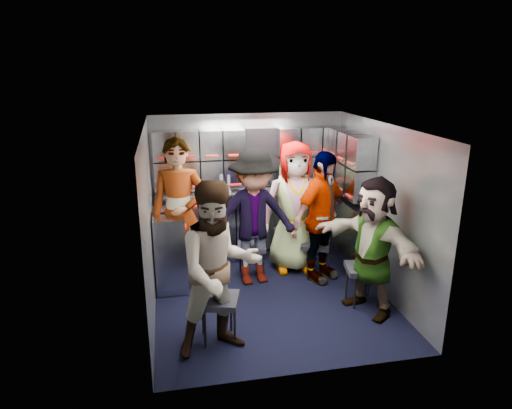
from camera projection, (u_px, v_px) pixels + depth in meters
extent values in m
plane|color=black|center=(270.00, 296.00, 5.67)|extent=(3.00, 3.00, 0.00)
cube|color=gray|center=(248.00, 185.00, 6.77)|extent=(2.80, 0.04, 2.10)
cube|color=gray|center=(149.00, 224.00, 5.10)|extent=(0.04, 3.00, 2.10)
cube|color=gray|center=(382.00, 209.00, 5.62)|extent=(0.04, 3.00, 2.10)
cube|color=silver|center=(272.00, 127.00, 5.05)|extent=(2.80, 3.00, 0.02)
cube|color=gray|center=(251.00, 225.00, 6.73)|extent=(2.68, 0.38, 0.99)
cube|color=gray|center=(170.00, 250.00, 5.83)|extent=(0.38, 0.76, 0.99)
cube|color=#B2B5B9|center=(251.00, 191.00, 6.58)|extent=(2.68, 0.42, 0.03)
cube|color=gray|center=(250.00, 158.00, 6.50)|extent=(2.68, 0.28, 0.82)
cube|color=gray|center=(350.00, 163.00, 6.12)|extent=(0.28, 1.00, 0.82)
cube|color=gray|center=(349.00, 235.00, 6.32)|extent=(0.28, 1.20, 1.00)
cube|color=maroon|center=(254.00, 204.00, 6.43)|extent=(2.60, 0.02, 0.03)
cube|color=black|center=(218.00, 300.00, 4.66)|extent=(0.50, 0.48, 0.06)
cylinder|color=black|center=(205.00, 329.00, 4.59)|extent=(0.03, 0.03, 0.43)
cylinder|color=black|center=(235.00, 326.00, 4.64)|extent=(0.03, 0.03, 0.43)
cylinder|color=black|center=(203.00, 316.00, 4.83)|extent=(0.03, 0.03, 0.43)
cylinder|color=black|center=(231.00, 313.00, 4.88)|extent=(0.03, 0.03, 0.43)
cube|color=black|center=(252.00, 247.00, 6.12)|extent=(0.43, 0.41, 0.06)
cylinder|color=black|center=(243.00, 266.00, 6.05)|extent=(0.02, 0.02, 0.40)
cylinder|color=black|center=(264.00, 265.00, 6.10)|extent=(0.02, 0.02, 0.40)
cylinder|color=black|center=(240.00, 259.00, 6.27)|extent=(0.02, 0.02, 0.40)
cylinder|color=black|center=(260.00, 258.00, 6.32)|extent=(0.02, 0.02, 0.40)
cube|color=black|center=(290.00, 233.00, 6.51)|extent=(0.43, 0.41, 0.07)
cylinder|color=black|center=(282.00, 253.00, 6.42)|extent=(0.03, 0.03, 0.44)
cylinder|color=black|center=(303.00, 251.00, 6.48)|extent=(0.03, 0.03, 0.44)
cylinder|color=black|center=(277.00, 246.00, 6.67)|extent=(0.03, 0.03, 0.44)
cylinder|color=black|center=(297.00, 244.00, 6.73)|extent=(0.03, 0.03, 0.44)
cube|color=black|center=(315.00, 245.00, 6.21)|extent=(0.48, 0.47, 0.06)
cylinder|color=black|center=(308.00, 264.00, 6.13)|extent=(0.02, 0.02, 0.39)
cylinder|color=black|center=(327.00, 262.00, 6.18)|extent=(0.02, 0.02, 0.39)
cylinder|color=black|center=(303.00, 257.00, 6.35)|extent=(0.02, 0.02, 0.39)
cylinder|color=black|center=(321.00, 255.00, 6.40)|extent=(0.02, 0.02, 0.39)
cube|color=black|center=(364.00, 269.00, 5.40)|extent=(0.46, 0.44, 0.06)
cylinder|color=black|center=(355.00, 293.00, 5.32)|extent=(0.03, 0.03, 0.42)
cylinder|color=black|center=(378.00, 290.00, 5.38)|extent=(0.03, 0.03, 0.42)
cylinder|color=black|center=(347.00, 283.00, 5.56)|extent=(0.03, 0.03, 0.42)
cylinder|color=black|center=(369.00, 281.00, 5.62)|extent=(0.03, 0.03, 0.42)
imported|color=black|center=(180.00, 215.00, 5.68)|extent=(0.78, 0.59, 1.93)
imported|color=black|center=(219.00, 270.00, 4.37)|extent=(0.97, 0.83, 1.76)
imported|color=black|center=(254.00, 218.00, 5.81)|extent=(1.21, 0.78, 1.77)
imported|color=black|center=(294.00, 207.00, 6.21)|extent=(0.92, 0.63, 1.80)
imported|color=black|center=(321.00, 217.00, 5.90)|extent=(1.08, 0.92, 1.73)
imported|color=black|center=(372.00, 246.00, 5.13)|extent=(1.04, 1.56, 1.61)
cylinder|color=white|center=(228.00, 183.00, 6.43)|extent=(0.07, 0.07, 0.25)
cylinder|color=white|center=(221.00, 183.00, 6.41)|extent=(0.07, 0.07, 0.27)
cylinder|color=white|center=(284.00, 181.00, 6.59)|extent=(0.06, 0.06, 0.23)
cylinder|color=tan|center=(184.00, 191.00, 6.33)|extent=(0.08, 0.08, 0.11)
cylinder|color=tan|center=(335.00, 183.00, 6.74)|extent=(0.08, 0.08, 0.10)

